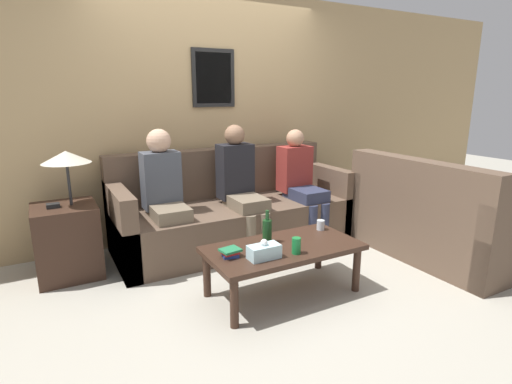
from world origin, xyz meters
name	(u,v)px	position (x,y,z in m)	size (l,w,h in m)	color
ground_plane	(259,260)	(0.00, 0.00, 0.00)	(16.00, 16.00, 0.00)	#ADA899
wall_back	(213,116)	(0.00, 1.04, 1.30)	(9.00, 0.08, 2.60)	tan
couch_main	(233,213)	(0.00, 0.56, 0.33)	(2.44, 0.93, 0.97)	brown
couch_side	(436,223)	(1.57, -0.70, 0.33)	(0.93, 1.56, 0.97)	brown
coffee_table	(283,252)	(-0.14, -0.64, 0.35)	(1.20, 0.61, 0.40)	#382319
side_table_with_lamp	(67,234)	(-1.59, 0.53, 0.38)	(0.51, 0.51, 1.09)	#382319
wine_bottle	(267,230)	(-0.21, -0.52, 0.50)	(0.07, 0.07, 0.26)	#19421E
drinking_glass	(321,225)	(0.34, -0.48, 0.44)	(0.07, 0.07, 0.09)	silver
book_stack	(230,252)	(-0.59, -0.64, 0.44)	(0.15, 0.13, 0.06)	navy
soda_can	(296,246)	(-0.14, -0.82, 0.46)	(0.07, 0.07, 0.12)	#197A38
tissue_box	(264,251)	(-0.39, -0.78, 0.45)	(0.23, 0.12, 0.15)	silver
person_left	(165,192)	(-0.75, 0.41, 0.68)	(0.34, 0.60, 1.24)	#756651
person_middle	(241,184)	(0.01, 0.40, 0.67)	(0.34, 0.64, 1.24)	#756651
person_right	(301,180)	(0.72, 0.37, 0.63)	(0.34, 0.62, 1.17)	#2D334C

